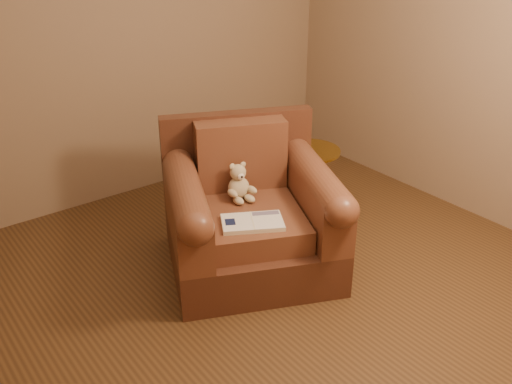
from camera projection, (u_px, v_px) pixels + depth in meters
floor at (277, 301)px, 3.59m from camera, size 4.00×4.00×0.00m
room at (283, 21)px, 2.83m from camera, size 4.02×4.02×2.71m
armchair at (250, 215)px, 3.83m from camera, size 1.39×1.36×0.96m
teddy_bear at (239, 185)px, 3.81m from camera, size 0.18×0.21×0.26m
guidebook at (252, 222)px, 3.53m from camera, size 0.44×0.38×0.03m
side_table at (308, 185)px, 4.30m from camera, size 0.45×0.45×0.63m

